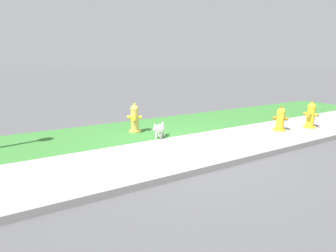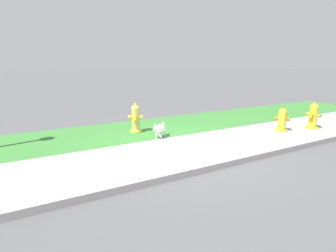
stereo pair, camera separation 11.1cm
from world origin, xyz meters
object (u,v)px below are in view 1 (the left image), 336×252
(fire_hydrant_by_grass_verge, at_px, (311,115))
(small_white_dog, at_px, (159,129))
(fire_hydrant_across_street, at_px, (280,119))
(fire_hydrant_at_driveway, at_px, (135,118))

(fire_hydrant_by_grass_verge, bearing_deg, small_white_dog, 64.62)
(fire_hydrant_across_street, bearing_deg, fire_hydrant_at_driveway, -158.61)
(fire_hydrant_at_driveway, bearing_deg, small_white_dog, 144.24)
(fire_hydrant_by_grass_verge, xyz_separation_m, small_white_dog, (-4.22, 1.24, -0.14))
(fire_hydrant_across_street, height_order, small_white_dog, fire_hydrant_across_street)
(fire_hydrant_by_grass_verge, distance_m, small_white_dog, 4.40)
(fire_hydrant_at_driveway, height_order, small_white_dog, fire_hydrant_at_driveway)
(fire_hydrant_at_driveway, xyz_separation_m, small_white_dog, (0.31, -0.81, -0.15))
(fire_hydrant_across_street, bearing_deg, fire_hydrant_by_grass_verge, 37.44)
(fire_hydrant_across_street, xyz_separation_m, fire_hydrant_at_driveway, (-3.50, 1.84, 0.05))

